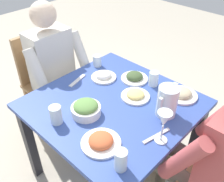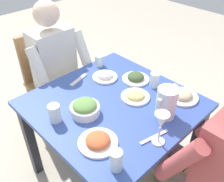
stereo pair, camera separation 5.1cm
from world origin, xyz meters
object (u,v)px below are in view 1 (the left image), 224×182
at_px(plate_fries, 135,95).
at_px(water_glass_center, 97,61).
at_px(water_glass_by_pitcher, 154,79).
at_px(plate_yoghurt, 104,76).
at_px(water_glass_far_left, 56,115).
at_px(diner_near, 59,72).
at_px(dining_table, 113,115).
at_px(plate_rice_curry, 101,141).
at_px(water_glass_near_right, 121,160).
at_px(wine_glass, 164,121).
at_px(water_pitcher, 167,101).
at_px(chair_near, 47,78).
at_px(diner_far, 208,153).
at_px(plate_dolmas, 134,77).
at_px(plate_beans, 182,94).
at_px(salad_bowl, 86,109).

distance_m(plate_fries, water_glass_center, 0.48).
bearing_deg(water_glass_by_pitcher, water_glass_center, -79.61).
bearing_deg(water_glass_center, plate_yoghurt, 60.71).
distance_m(plate_fries, water_glass_far_left, 0.52).
xyz_separation_m(diner_near, plate_fries, (-0.11, 0.68, 0.07)).
height_order(dining_table, plate_yoghurt, plate_yoghurt).
height_order(plate_rice_curry, water_glass_near_right, water_glass_near_right).
bearing_deg(wine_glass, water_glass_center, -110.73).
bearing_deg(water_pitcher, plate_rice_curry, -14.24).
bearing_deg(plate_fries, water_pitcher, 89.50).
xyz_separation_m(chair_near, wine_glass, (0.08, 1.22, 0.34)).
xyz_separation_m(water_glass_near_right, wine_glass, (-0.28, 0.04, 0.08)).
xyz_separation_m(diner_far, water_pitcher, (-0.06, -0.31, 0.15)).
relative_size(water_pitcher, plate_dolmas, 0.99).
distance_m(water_pitcher, plate_dolmas, 0.41).
height_order(diner_far, water_glass_center, diner_far).
xyz_separation_m(water_glass_center, water_glass_far_left, (0.60, 0.29, 0.01)).
xyz_separation_m(plate_yoghurt, plate_rice_curry, (0.45, 0.43, 0.00)).
distance_m(plate_rice_curry, water_glass_center, 0.80).
xyz_separation_m(plate_yoghurt, water_glass_center, (-0.09, -0.16, 0.02)).
distance_m(dining_table, water_glass_far_left, 0.40).
height_order(plate_yoghurt, plate_rice_curry, plate_rice_curry).
xyz_separation_m(water_pitcher, water_glass_near_right, (0.47, 0.06, -0.04)).
relative_size(diner_near, wine_glass, 6.04).
relative_size(plate_beans, water_glass_near_right, 1.79).
relative_size(plate_yoghurt, water_glass_center, 2.10).
bearing_deg(plate_dolmas, plate_rice_curry, 23.75).
distance_m(salad_bowl, plate_rice_curry, 0.25).
xyz_separation_m(chair_near, water_glass_by_pitcher, (-0.30, 0.88, 0.25)).
bearing_deg(salad_bowl, chair_near, -105.55).
xyz_separation_m(chair_near, salad_bowl, (0.22, 0.77, 0.24)).
bearing_deg(water_glass_by_pitcher, chair_near, -70.99).
height_order(water_glass_center, water_glass_by_pitcher, water_glass_by_pitcher).
height_order(salad_bowl, water_glass_near_right, water_glass_near_right).
height_order(chair_near, diner_near, diner_near).
bearing_deg(water_pitcher, dining_table, -65.45).
xyz_separation_m(dining_table, water_glass_by_pitcher, (-0.33, 0.07, 0.16)).
bearing_deg(plate_dolmas, water_glass_center, -81.50).
bearing_deg(salad_bowl, plate_beans, 149.68).
xyz_separation_m(dining_table, plate_beans, (-0.36, 0.28, 0.13)).
xyz_separation_m(plate_dolmas, water_glass_near_right, (0.63, 0.43, 0.04)).
xyz_separation_m(water_pitcher, water_glass_by_pitcher, (-0.19, -0.23, -0.05)).
relative_size(diner_far, wine_glass, 6.04).
distance_m(salad_bowl, plate_beans, 0.63).
height_order(chair_near, water_pitcher, water_pitcher).
bearing_deg(salad_bowl, water_glass_near_right, 70.43).
relative_size(plate_rice_curry, wine_glass, 1.08).
relative_size(diner_far, salad_bowl, 6.70).
xyz_separation_m(diner_far, plate_yoghurt, (-0.08, -0.85, 0.07)).
bearing_deg(plate_beans, water_glass_far_left, -28.80).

